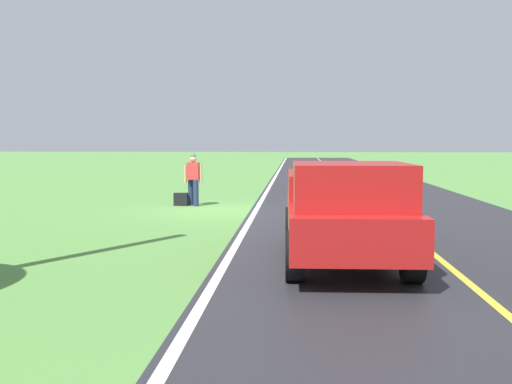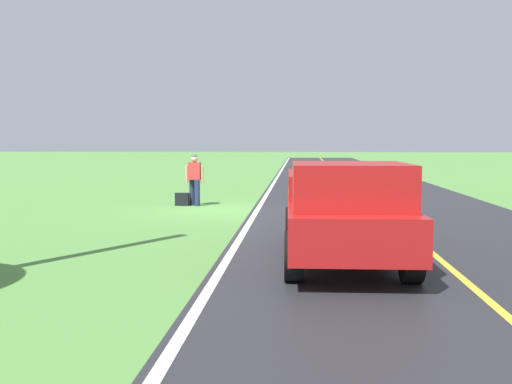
# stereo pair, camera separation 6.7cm
# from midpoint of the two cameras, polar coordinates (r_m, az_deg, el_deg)

# --- Properties ---
(ground_plane) EXTENTS (200.00, 200.00, 0.00)m
(ground_plane) POSITION_cam_midpoint_polar(r_m,az_deg,el_deg) (19.04, -3.35, -1.75)
(ground_plane) COLOR #568E42
(road_surface) EXTENTS (8.17, 120.00, 0.00)m
(road_surface) POSITION_cam_midpoint_polar(r_m,az_deg,el_deg) (19.08, 11.66, -1.83)
(road_surface) COLOR #28282D
(road_surface) RESTS_ON ground
(lane_edge_line) EXTENTS (0.16, 117.60, 0.00)m
(lane_edge_line) POSITION_cam_midpoint_polar(r_m,az_deg,el_deg) (18.94, -0.13, -1.77)
(lane_edge_line) COLOR silver
(lane_edge_line) RESTS_ON ground
(lane_centre_line) EXTENTS (0.14, 117.60, 0.00)m
(lane_centre_line) POSITION_cam_midpoint_polar(r_m,az_deg,el_deg) (19.08, 11.66, -1.82)
(lane_centre_line) COLOR gold
(lane_centre_line) RESTS_ON ground
(hitchhiker_walking) EXTENTS (0.62, 0.51, 1.75)m
(hitchhiker_walking) POSITION_cam_midpoint_polar(r_m,az_deg,el_deg) (20.51, -5.99, 1.45)
(hitchhiker_walking) COLOR navy
(hitchhiker_walking) RESTS_ON ground
(suitcase_carried) EXTENTS (0.46, 0.21, 0.44)m
(suitcase_carried) POSITION_cam_midpoint_polar(r_m,az_deg,el_deg) (20.58, -7.16, -0.68)
(suitcase_carried) COLOR black
(suitcase_carried) RESTS_ON ground
(pickup_truck_passing) EXTENTS (2.17, 5.43, 1.82)m
(pickup_truck_passing) POSITION_cam_midpoint_polar(r_m,az_deg,el_deg) (10.87, 8.16, -1.63)
(pickup_truck_passing) COLOR #B21919
(pickup_truck_passing) RESTS_ON ground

